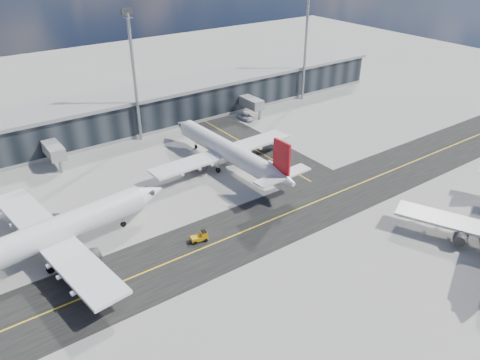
{
  "coord_description": "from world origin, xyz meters",
  "views": [
    {
      "loc": [
        -39.11,
        -46.48,
        43.52
      ],
      "look_at": [
        1.87,
        11.07,
        5.0
      ],
      "focal_mm": 35.0,
      "sensor_mm": 36.0,
      "label": 1
    }
  ],
  "objects_px": {
    "airliner_af": "(39,238)",
    "baggage_tug": "(201,237)",
    "airliner_redtail": "(228,151)",
    "service_van": "(246,117)"
  },
  "relations": [
    {
      "from": "airliner_af",
      "to": "baggage_tug",
      "type": "xyz_separation_m",
      "value": [
        21.38,
        -9.01,
        -3.29
      ]
    },
    {
      "from": "airliner_af",
      "to": "airliner_redtail",
      "type": "height_order",
      "value": "airliner_af"
    },
    {
      "from": "service_van",
      "to": "airliner_redtail",
      "type": "bearing_deg",
      "value": -136.94
    },
    {
      "from": "airliner_af",
      "to": "airliner_redtail",
      "type": "bearing_deg",
      "value": 95.76
    },
    {
      "from": "airliner_redtail",
      "to": "baggage_tug",
      "type": "relative_size",
      "value": 13.48
    },
    {
      "from": "airliner_af",
      "to": "service_van",
      "type": "xyz_separation_m",
      "value": [
        57.93,
        29.15,
        -3.41
      ]
    },
    {
      "from": "airliner_af",
      "to": "baggage_tug",
      "type": "distance_m",
      "value": 23.43
    },
    {
      "from": "airliner_redtail",
      "to": "baggage_tug",
      "type": "bearing_deg",
      "value": -136.37
    },
    {
      "from": "airliner_redtail",
      "to": "airliner_af",
      "type": "bearing_deg",
      "value": -168.97
    },
    {
      "from": "airliner_redtail",
      "to": "baggage_tug",
      "type": "distance_m",
      "value": 25.68
    }
  ]
}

